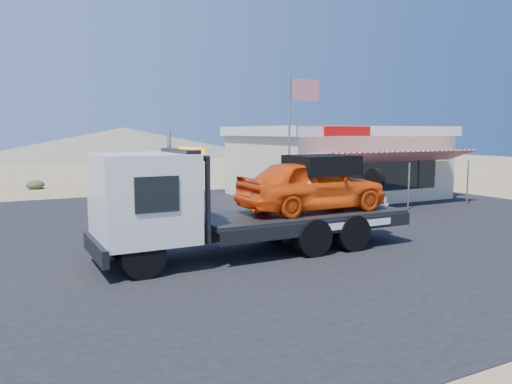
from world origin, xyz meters
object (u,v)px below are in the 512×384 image
at_px(jerky_store, 335,161).
at_px(flagpole, 294,129).
at_px(white_sedan, 339,200).
at_px(tow_truck, 250,197).

bearing_deg(jerky_store, flagpole, -141.21).
relative_size(white_sedan, flagpole, 0.72).
bearing_deg(white_sedan, tow_truck, 119.13).
height_order(white_sedan, jerky_store, jerky_store).
bearing_deg(flagpole, tow_truck, -132.53).
bearing_deg(flagpole, white_sedan, -40.45).
xyz_separation_m(white_sedan, jerky_store, (4.07, 5.75, 1.25)).
bearing_deg(tow_truck, white_sedan, 32.10).
height_order(tow_truck, flagpole, flagpole).
relative_size(jerky_store, flagpole, 1.73).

